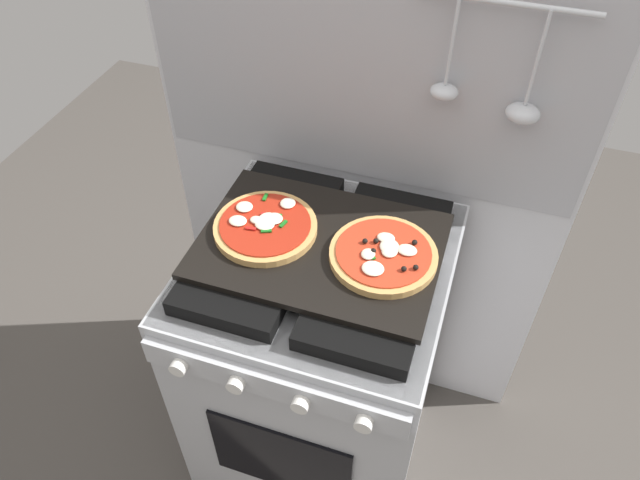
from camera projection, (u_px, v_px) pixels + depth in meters
name	position (u px, v px, depth m)	size (l,w,h in m)	color
ground_plane	(320.00, 438.00, 2.00)	(4.00, 4.00, 0.00)	#4C4742
kitchen_backsplash	(359.00, 195.00, 1.67)	(1.10, 0.09, 1.55)	silver
stove	(320.00, 361.00, 1.68)	(0.60, 0.64, 0.90)	#B7BABF
baking_tray	(320.00, 246.00, 1.36)	(0.54, 0.38, 0.02)	black
pizza_left	(265.00, 226.00, 1.37)	(0.24, 0.24, 0.03)	tan
pizza_right	(383.00, 255.00, 1.31)	(0.24, 0.24, 0.03)	tan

